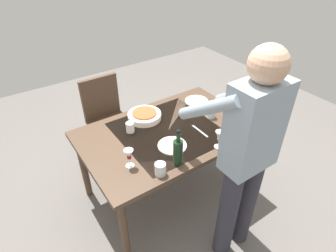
{
  "coord_description": "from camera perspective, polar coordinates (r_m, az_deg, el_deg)",
  "views": [
    {
      "loc": [
        1.09,
        1.59,
        2.16
      ],
      "look_at": [
        0.0,
        0.0,
        0.79
      ],
      "focal_mm": 30.14,
      "sensor_mm": 36.0,
      "label": 1
    }
  ],
  "objects": [
    {
      "name": "wine_bottle",
      "position": [
        2.01,
        2.02,
        -5.15
      ],
      "size": [
        0.07,
        0.07,
        0.3
      ],
      "color": "black",
      "rests_on": "dining_table"
    },
    {
      "name": "serving_bowl_pasta",
      "position": [
        2.53,
        -4.77,
        2.12
      ],
      "size": [
        0.3,
        0.3,
        0.07
      ],
      "color": "silver",
      "rests_on": "dining_table"
    },
    {
      "name": "ground_plane",
      "position": [
        2.89,
        0.0,
        -12.93
      ],
      "size": [
        6.0,
        6.0,
        0.0
      ],
      "primitive_type": "plane",
      "color": "#66605B"
    },
    {
      "name": "person_server",
      "position": [
        1.9,
        15.58,
        -5.33
      ],
      "size": [
        0.42,
        0.61,
        1.69
      ],
      "color": "#2D2D38",
      "rests_on": "ground_plane"
    },
    {
      "name": "wine_glass_left",
      "position": [
        2.01,
        -7.89,
        -5.85
      ],
      "size": [
        0.07,
        0.07,
        0.15
      ],
      "color": "white",
      "rests_on": "dining_table"
    },
    {
      "name": "dining_table",
      "position": [
        2.44,
        0.0,
        -2.39
      ],
      "size": [
        1.46,
        0.95,
        0.74
      ],
      "color": "#4C3828",
      "rests_on": "ground_plane"
    },
    {
      "name": "dinner_plate_far",
      "position": [
        2.81,
        5.8,
        5.03
      ],
      "size": [
        0.23,
        0.23,
        0.01
      ],
      "primitive_type": "cylinder",
      "color": "silver",
      "rests_on": "dining_table"
    },
    {
      "name": "water_cup_far_left",
      "position": [
        2.38,
        -7.67,
        -0.27
      ],
      "size": [
        0.07,
        0.07,
        0.09
      ],
      "primitive_type": "cylinder",
      "color": "silver",
      "rests_on": "dining_table"
    },
    {
      "name": "water_cup_near_right",
      "position": [
        1.97,
        -1.57,
        -8.71
      ],
      "size": [
        0.08,
        0.08,
        0.09
      ],
      "primitive_type": "cylinder",
      "color": "silver",
      "rests_on": "dining_table"
    },
    {
      "name": "table_fork",
      "position": [
        2.51,
        13.58,
        -0.1
      ],
      "size": [
        0.06,
        0.18,
        0.0
      ],
      "primitive_type": "cube",
      "rotation": [
        0.0,
        0.0,
        -0.28
      ],
      "color": "silver",
      "rests_on": "dining_table"
    },
    {
      "name": "table_knife",
      "position": [
        2.4,
        6.49,
        -1.04
      ],
      "size": [
        0.02,
        0.2,
        0.0
      ],
      "primitive_type": "cube",
      "rotation": [
        0.0,
        0.0,
        -0.01
      ],
      "color": "silver",
      "rests_on": "dining_table"
    },
    {
      "name": "dinner_plate_near",
      "position": [
        2.23,
        0.86,
        -3.97
      ],
      "size": [
        0.23,
        0.23,
        0.01
      ],
      "primitive_type": "cylinder",
      "color": "silver",
      "rests_on": "dining_table"
    },
    {
      "name": "wine_glass_right",
      "position": [
        2.19,
        10.35,
        -2.09
      ],
      "size": [
        0.07,
        0.07,
        0.15
      ],
      "color": "white",
      "rests_on": "dining_table"
    },
    {
      "name": "chair_near",
      "position": [
        3.07,
        -12.42,
        2.33
      ],
      "size": [
        0.4,
        0.4,
        0.91
      ],
      "color": "#352114",
      "rests_on": "ground_plane"
    },
    {
      "name": "water_cup_near_left",
      "position": [
        2.57,
        8.78,
        2.63
      ],
      "size": [
        0.07,
        0.07,
        0.1
      ],
      "primitive_type": "cylinder",
      "color": "silver",
      "rests_on": "dining_table"
    }
  ]
}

